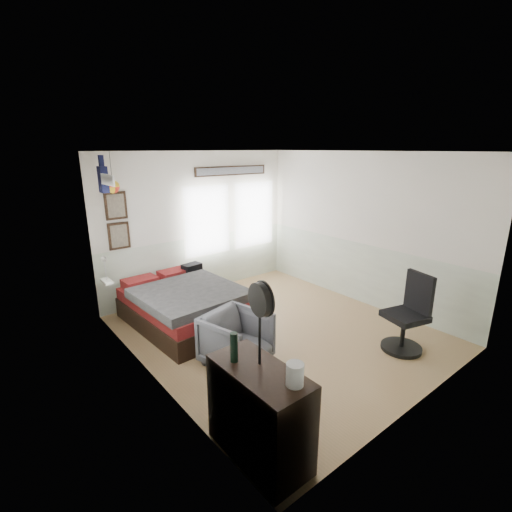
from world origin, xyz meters
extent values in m
cube|color=#9F7F52|center=(0.00, 0.00, -0.01)|extent=(4.00, 4.50, 0.01)
cube|color=beige|center=(0.00, 2.25, 1.35)|extent=(4.00, 0.02, 2.70)
cube|color=beige|center=(0.00, -2.25, 1.35)|extent=(4.00, 0.02, 2.70)
cube|color=beige|center=(-2.00, 0.00, 1.35)|extent=(0.02, 4.50, 2.70)
cube|color=beige|center=(2.00, 0.00, 1.35)|extent=(0.02, 4.50, 2.70)
cube|color=white|center=(0.00, 0.00, 2.70)|extent=(4.00, 4.50, 0.02)
cube|color=#B4BEA9|center=(0.00, 2.24, 0.55)|extent=(4.00, 0.01, 1.10)
cube|color=#B4BEA9|center=(-1.99, 0.00, 0.55)|extent=(0.01, 4.50, 1.10)
cube|color=#B4BEA9|center=(1.99, 0.00, 0.55)|extent=(0.01, 4.50, 1.10)
cube|color=silver|center=(-1.96, 0.55, 1.45)|extent=(0.03, 2.20, 1.35)
cube|color=silver|center=(0.15, 2.21, 1.40)|extent=(0.95, 0.03, 1.30)
cube|color=silver|center=(1.30, 2.21, 1.40)|extent=(0.95, 0.03, 1.30)
cube|color=#3F2917|center=(-1.55, 2.21, 1.35)|extent=(0.35, 0.03, 0.45)
cube|color=#3F2917|center=(-1.55, 2.21, 1.85)|extent=(0.35, 0.03, 0.45)
cube|color=#7F7259|center=(-1.55, 2.20, 1.35)|extent=(0.27, 0.01, 0.37)
cube|color=#7F7259|center=(-1.55, 2.20, 1.85)|extent=(0.27, 0.01, 0.37)
cube|color=#3F2917|center=(0.75, 2.21, 2.32)|extent=(1.65, 0.03, 0.18)
cube|color=gray|center=(0.75, 2.20, 2.32)|extent=(1.58, 0.01, 0.13)
cube|color=white|center=(-1.97, 1.15, 2.35)|extent=(0.02, 0.48, 0.14)
sphere|color=red|center=(-1.65, 1.95, 2.18)|extent=(0.20, 0.20, 0.20)
cube|color=black|center=(-0.99, 1.16, 0.16)|extent=(1.52, 2.08, 0.32)
cube|color=maroon|center=(-0.99, 1.16, 0.41)|extent=(1.47, 2.04, 0.18)
cube|color=#42403E|center=(-0.99, 0.93, 0.57)|extent=(1.54, 1.54, 0.14)
cube|color=maroon|center=(-1.33, 1.96, 0.57)|extent=(0.57, 0.37, 0.14)
cube|color=maroon|center=(-0.66, 1.96, 0.57)|extent=(0.57, 0.37, 0.14)
cube|color=black|center=(-1.74, -1.69, 0.45)|extent=(0.48, 1.00, 0.90)
imported|color=#474950|center=(-1.01, -0.33, 0.35)|extent=(0.92, 0.93, 0.70)
cube|color=black|center=(-0.41, 1.88, 0.26)|extent=(0.54, 0.44, 0.52)
cylinder|color=black|center=(1.01, -1.51, 0.03)|extent=(0.56, 0.56, 0.05)
cylinder|color=black|center=(1.01, -1.51, 0.27)|extent=(0.06, 0.06, 0.43)
cube|color=black|center=(1.01, -1.51, 0.51)|extent=(0.60, 0.60, 0.09)
cube|color=black|center=(1.22, -1.56, 0.83)|extent=(0.18, 0.45, 0.56)
cylinder|color=silver|center=(-1.66, -2.03, 1.00)|extent=(0.15, 0.15, 0.20)
cube|color=silver|center=(-1.57, -2.03, 1.01)|extent=(0.02, 0.02, 0.12)
cylinder|color=black|center=(-1.84, -1.44, 1.04)|extent=(0.07, 0.07, 0.28)
cylinder|color=black|center=(-1.69, -1.62, 1.20)|extent=(0.02, 0.02, 0.60)
cylinder|color=black|center=(-1.69, -1.62, 1.52)|extent=(0.10, 0.30, 0.30)
cylinder|color=black|center=(-1.65, -1.62, 1.52)|extent=(0.06, 0.32, 0.32)
cube|color=black|center=(-0.41, 1.88, 0.62)|extent=(0.36, 0.27, 0.20)
camera|label=1|loc=(-3.52, -3.86, 2.75)|focal=26.00mm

